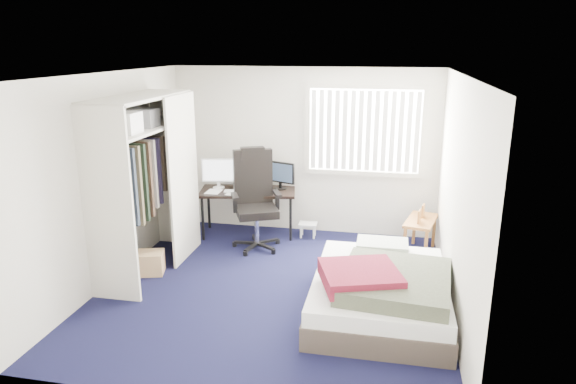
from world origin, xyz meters
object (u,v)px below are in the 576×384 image
(desk, at_px, (248,187))
(nightstand, at_px, (421,224))
(office_chair, at_px, (255,210))
(bed, at_px, (381,290))

(desk, xyz_separation_m, nightstand, (2.54, -0.29, -0.30))
(nightstand, bearing_deg, office_chair, -175.79)
(bed, bearing_deg, office_chair, 138.17)
(desk, height_order, nightstand, desk)
(office_chair, distance_m, bed, 2.45)
(office_chair, distance_m, nightstand, 2.31)
(office_chair, relative_size, nightstand, 1.80)
(bed, bearing_deg, nightstand, 74.81)
(desk, bearing_deg, nightstand, -6.50)
(desk, relative_size, nightstand, 1.93)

